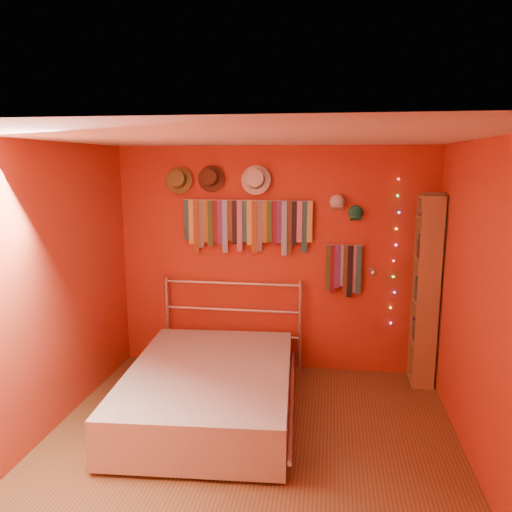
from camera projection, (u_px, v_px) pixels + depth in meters
The scene contains 16 objects.
ground at pixel (248, 450), 4.09m from camera, with size 3.50×3.50×0.00m, color brown.
back_wall at pixel (273, 260), 5.56m from camera, with size 3.50×0.02×2.50m, color #A9371B.
right_wall at pixel (486, 313), 3.60m from camera, with size 0.02×3.50×2.50m, color #A9371B.
left_wall at pixel (39, 294), 4.12m from camera, with size 0.02×3.50×2.50m, color #A9371B.
ceiling at pixel (247, 137), 3.63m from camera, with size 3.50×3.50×0.02m, color white.
tie_rack at pixel (247, 223), 5.46m from camera, with size 1.45×0.03×0.60m.
small_tie_rack at pixel (344, 268), 5.39m from camera, with size 0.40×0.03×0.57m.
fedora_olive at pixel (178, 180), 5.46m from camera, with size 0.30×0.16×0.30m.
fedora_brown at pixel (210, 178), 5.40m from camera, with size 0.29×0.16×0.29m.
fedora_white at pixel (255, 179), 5.32m from camera, with size 0.32×0.17×0.32m.
cap_white at pixel (337, 202), 5.29m from camera, with size 0.17×0.21×0.17m.
cap_green at pixel (356, 213), 5.28m from camera, with size 0.17×0.21×0.17m.
fairy_lights at pixel (395, 253), 5.31m from camera, with size 0.06×0.02×1.58m.
reading_lamp at pixel (373, 272), 5.17m from camera, with size 0.07×0.32×0.09m.
bookshelf at pixel (430, 291), 5.15m from camera, with size 0.25×0.34×2.00m.
bed at pixel (210, 388), 4.66m from camera, with size 1.71×2.20×1.04m.
Camera 1 is at (0.62, -3.67, 2.32)m, focal length 35.00 mm.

